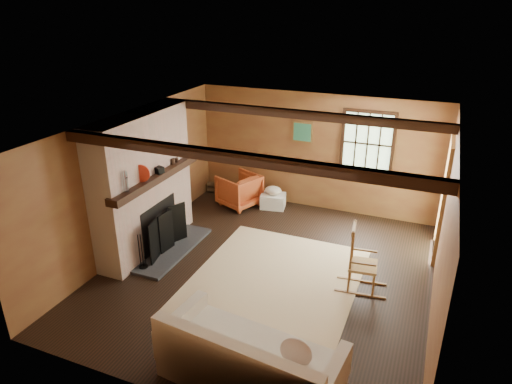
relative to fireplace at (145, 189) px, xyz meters
The scene contains 10 objects.
ground 2.48m from the fireplace, ahead, with size 5.50×5.50×0.00m, color black.
room_envelope 2.52m from the fireplace, ahead, with size 5.02×5.52×2.44m.
fireplace is the anchor object (origin of this frame).
rug 2.67m from the fireplace, ahead, with size 2.50×3.00×0.01m, color #D3B58D.
rocking_chair 3.73m from the fireplace, ahead, with size 0.80×0.48×1.05m.
sofa 3.74m from the fireplace, 37.98° to the right, with size 2.15×1.13×0.83m.
firewood_pile 2.78m from the fireplace, 87.30° to the left, with size 0.68×0.12×0.25m.
laundry_basket 2.93m from the fireplace, 58.37° to the left, with size 0.50×0.38×0.30m, color white.
basket_pillow 2.86m from the fireplace, 58.37° to the left, with size 0.36×0.29×0.18m, color silver.
armchair 2.44m from the fireplace, 71.31° to the left, with size 0.74×0.76×0.69m, color #BF6026.
Camera 1 is at (2.23, -5.87, 4.08)m, focal length 32.00 mm.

